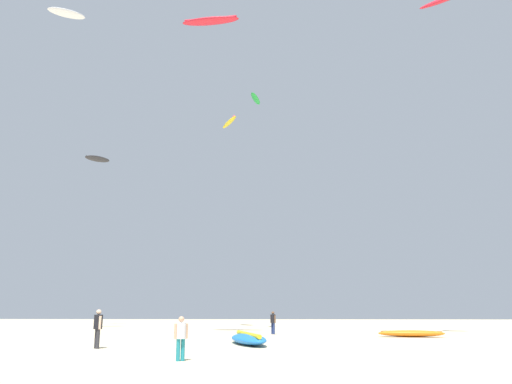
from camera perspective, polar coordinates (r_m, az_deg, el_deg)
ground_plane at (r=14.75m, az=-2.92°, el=-20.24°), size 120.00×120.00×0.00m
person_foreground at (r=18.97m, az=-8.50°, el=-15.70°), size 0.46×0.35×1.55m
person_midground at (r=25.21m, az=-17.47°, el=-14.23°), size 0.41×0.48×1.75m
person_left at (r=35.89m, az=1.94°, el=-14.38°), size 0.37×0.41×1.54m
kite_grounded_near at (r=26.64m, az=-0.89°, el=-16.28°), size 2.74×5.12×0.61m
kite_grounded_mid at (r=34.20m, az=17.18°, el=-15.04°), size 4.18×1.62×0.52m
kite_aloft_0 at (r=38.50m, az=-5.18°, el=18.75°), size 4.29×1.74×0.60m
kite_aloft_1 at (r=44.36m, az=-0.05°, el=10.53°), size 1.10×2.61×0.56m
kite_aloft_2 at (r=47.98m, az=-3.04°, el=7.90°), size 2.10×3.30×0.76m
kite_aloft_3 at (r=54.97m, az=-17.53°, el=3.61°), size 2.46×2.23×0.66m
kite_aloft_4 at (r=39.59m, az=20.54°, el=19.74°), size 3.41×2.90×0.84m
kite_aloft_5 at (r=47.80m, az=-20.67°, el=18.41°), size 3.08×2.23×0.61m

